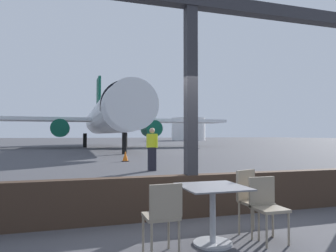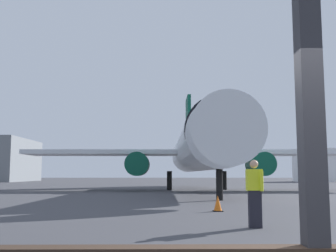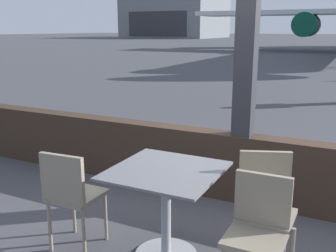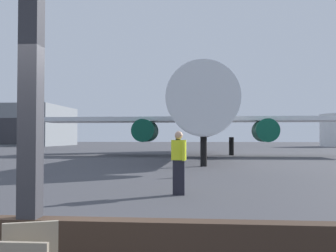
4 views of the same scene
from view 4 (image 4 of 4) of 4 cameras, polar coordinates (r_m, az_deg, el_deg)
The scene contains 6 objects.
ground_plane at distance 44.03m, azimuth 3.08°, elevation -3.72°, with size 220.00×220.00×0.00m, color #424247.
window_frame at distance 4.35m, azimuth -18.87°, elevation -4.24°, with size 8.03×0.24×4.01m.
airplane at distance 34.28m, azimuth 5.17°, elevation 1.49°, with size 29.01×31.67×10.31m.
ground_crew_worker at distance 11.07m, azimuth 1.53°, elevation -5.09°, with size 0.40×0.47×1.74m.
traffic_cone at distance 15.81m, azimuth 1.46°, elevation -6.34°, with size 0.36×0.36×0.58m.
distant_hangar at distance 86.87m, azimuth -20.21°, elevation -0.01°, with size 18.06×18.10×7.92m.
Camera 4 is at (1.79, -3.97, 1.56)m, focal length 43.13 mm.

